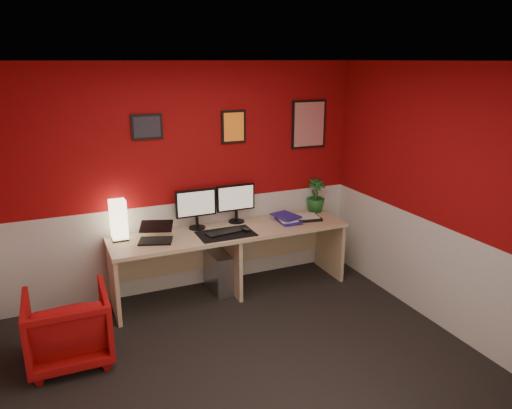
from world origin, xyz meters
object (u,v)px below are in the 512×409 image
at_px(monitor_right, 236,198).
at_px(pc_tower, 219,272).
at_px(shoji_lamp, 119,221).
at_px(armchair, 68,327).
at_px(laptop, 155,232).
at_px(potted_plant, 316,195).
at_px(zen_tray, 305,218).
at_px(monitor_left, 196,203).
at_px(desk, 231,261).

bearing_deg(monitor_right, pc_tower, -151.06).
distance_m(shoji_lamp, armchair, 1.20).
bearing_deg(laptop, pc_tower, 28.06).
height_order(monitor_right, potted_plant, monitor_right).
height_order(laptop, zen_tray, laptop).
bearing_deg(zen_tray, monitor_right, 163.45).
distance_m(monitor_left, monitor_right, 0.48).
distance_m(potted_plant, armchair, 3.12).
bearing_deg(monitor_right, laptop, -165.36).
height_order(shoji_lamp, laptop, shoji_lamp).
height_order(shoji_lamp, zen_tray, shoji_lamp).
bearing_deg(potted_plant, monitor_left, -178.91).
relative_size(monitor_left, zen_tray, 1.66).
height_order(zen_tray, pc_tower, zen_tray).
height_order(desk, monitor_left, monitor_left).
bearing_deg(zen_tray, armchair, -165.98).
xyz_separation_m(monitor_right, potted_plant, (1.03, -0.00, -0.09)).
relative_size(desk, armchair, 3.74).
distance_m(zen_tray, potted_plant, 0.40).
height_order(monitor_left, zen_tray, monitor_left).
bearing_deg(zen_tray, laptop, -179.01).
relative_size(desk, pc_tower, 5.78).
bearing_deg(potted_plant, zen_tray, -140.52).
distance_m(shoji_lamp, monitor_left, 0.83).
bearing_deg(monitor_right, desk, -123.90).
height_order(laptop, pc_tower, laptop).
relative_size(desk, potted_plant, 6.47).
distance_m(monitor_left, potted_plant, 1.51).
bearing_deg(monitor_right, armchair, -154.85).
height_order(monitor_left, monitor_right, same).
distance_m(monitor_left, pc_tower, 0.83).
relative_size(monitor_left, pc_tower, 1.29).
bearing_deg(monitor_left, pc_tower, -31.10).
height_order(desk, potted_plant, potted_plant).
height_order(shoji_lamp, armchair, shoji_lamp).
bearing_deg(desk, monitor_right, 56.10).
bearing_deg(zen_tray, pc_tower, 175.91).
relative_size(monitor_left, monitor_right, 1.00).
bearing_deg(laptop, potted_plant, 26.83).
relative_size(shoji_lamp, monitor_right, 0.69).
xyz_separation_m(monitor_right, pc_tower, (-0.28, -0.15, -0.80)).
relative_size(laptop, monitor_right, 0.57).
distance_m(desk, shoji_lamp, 1.29).
xyz_separation_m(desk, laptop, (-0.83, -0.02, 0.47)).
distance_m(monitor_right, potted_plant, 1.04).
height_order(monitor_left, armchair, monitor_left).
distance_m(desk, potted_plant, 1.34).
xyz_separation_m(shoji_lamp, laptop, (0.32, -0.21, -0.09)).
xyz_separation_m(laptop, zen_tray, (1.74, 0.03, -0.09)).
bearing_deg(shoji_lamp, desk, -9.13).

